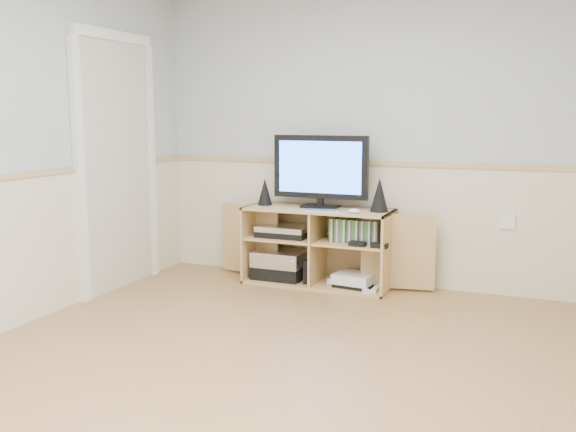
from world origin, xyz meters
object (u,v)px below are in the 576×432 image
(media_cabinet, at_px, (320,245))
(game_consoles, at_px, (353,280))
(monitor, at_px, (320,169))
(keyboard, at_px, (323,211))

(media_cabinet, height_order, game_consoles, media_cabinet)
(media_cabinet, distance_m, monitor, 0.64)
(monitor, relative_size, game_consoles, 1.79)
(media_cabinet, bearing_deg, game_consoles, -12.04)
(monitor, bearing_deg, keyboard, -64.84)
(keyboard, relative_size, game_consoles, 0.64)
(monitor, height_order, keyboard, monitor)
(media_cabinet, bearing_deg, monitor, -90.00)
(media_cabinet, distance_m, keyboard, 0.39)
(keyboard, xyz_separation_m, game_consoles, (0.23, 0.13, -0.59))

